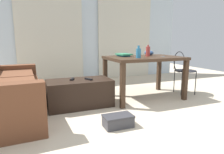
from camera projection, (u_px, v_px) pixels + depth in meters
ground_plane at (126, 101)px, 3.43m from camera, size 9.00×9.00×0.00m
wall_back at (89, 29)px, 5.27m from camera, size 5.31×0.10×2.68m
curtains at (90, 34)px, 5.21m from camera, size 3.63×0.03×2.42m
couch at (4, 94)px, 2.70m from camera, size 0.93×1.87×0.80m
coffee_table at (80, 93)px, 3.14m from camera, size 1.00×0.53×0.43m
craft_table at (144, 62)px, 3.54m from camera, size 1.31×0.88×0.76m
wire_chair at (182, 68)px, 3.84m from camera, size 0.41×0.44×0.84m
bottle_near at (148, 51)px, 3.56m from camera, size 0.08×0.08×0.21m
bottle_far at (138, 53)px, 3.22m from camera, size 0.08×0.08×0.20m
bowl at (149, 53)px, 3.83m from camera, size 0.18×0.18×0.09m
book_stack at (124, 55)px, 3.59m from camera, size 0.23×0.31×0.05m
scissors at (163, 57)px, 3.50m from camera, size 0.11×0.11×0.00m
tv_remote_primary at (89, 79)px, 3.11m from camera, size 0.10×0.16×0.02m
tv_remote_secondary at (72, 79)px, 3.12m from camera, size 0.10×0.16×0.02m
shoebox at (118, 121)px, 2.40m from camera, size 0.36×0.22×0.15m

